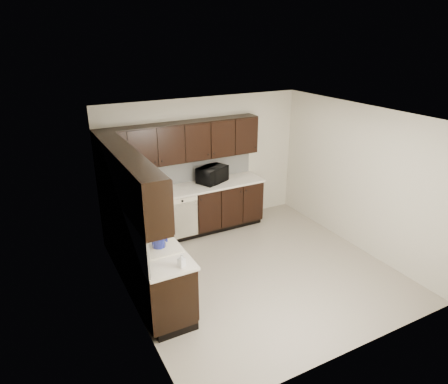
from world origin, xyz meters
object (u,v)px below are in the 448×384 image
object	(u,v)px
microwave	(212,174)
storage_bin	(128,203)
sink	(154,248)
blue_pitcher	(158,239)
toaster_oven	(150,188)

from	to	relation	value
microwave	storage_bin	size ratio (longest dim) A/B	1.34
sink	blue_pitcher	xyz separation A→B (m)	(0.03, -0.13, 0.19)
toaster_oven	storage_bin	size ratio (longest dim) A/B	0.83
sink	storage_bin	world-z (taller)	sink
storage_bin	blue_pitcher	size ratio (longest dim) A/B	1.53
microwave	blue_pitcher	bearing A→B (deg)	-157.05
sink	microwave	distance (m)	2.49
microwave	toaster_oven	xyz separation A→B (m)	(-1.23, -0.01, -0.04)
microwave	sink	bearing A→B (deg)	-159.53
toaster_oven	blue_pitcher	bearing A→B (deg)	-84.38
storage_bin	blue_pitcher	world-z (taller)	blue_pitcher
blue_pitcher	storage_bin	bearing A→B (deg)	97.69
storage_bin	blue_pitcher	bearing A→B (deg)	-89.99
toaster_oven	blue_pitcher	world-z (taller)	blue_pitcher
toaster_oven	storage_bin	xyz separation A→B (m)	(-0.49, -0.42, -0.03)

